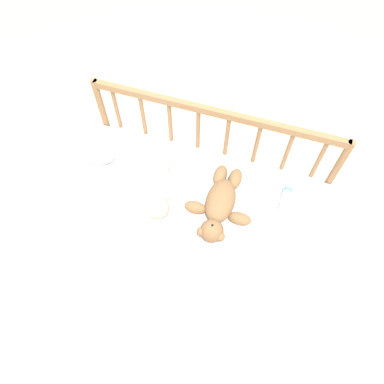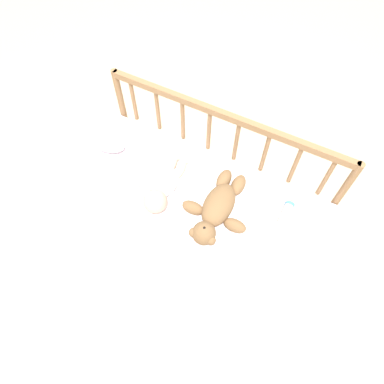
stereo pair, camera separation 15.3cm
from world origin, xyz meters
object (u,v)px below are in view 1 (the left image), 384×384
(teddy_bear, at_px, (219,205))
(small_pillow, at_px, (95,154))
(baby, at_px, (162,193))
(baby_bottle, at_px, (286,197))

(teddy_bear, height_order, small_pillow, teddy_bear)
(baby, relative_size, small_pillow, 1.76)
(baby, distance_m, baby_bottle, 0.62)
(baby, bearing_deg, baby_bottle, 17.45)
(teddy_bear, bearing_deg, small_pillow, 171.88)
(baby, bearing_deg, teddy_bear, 4.45)
(teddy_bear, distance_m, baby, 0.29)
(baby, bearing_deg, small_pillow, 164.00)
(small_pillow, xyz_separation_m, baby_bottle, (1.04, 0.06, -0.01))
(teddy_bear, distance_m, baby_bottle, 0.35)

